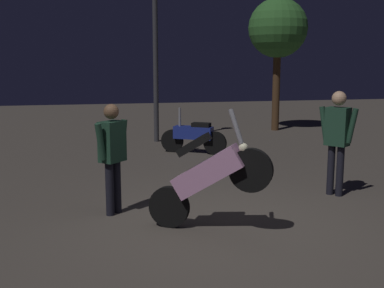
# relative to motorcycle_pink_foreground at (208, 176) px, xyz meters

# --- Properties ---
(ground_plane) EXTENTS (40.00, 40.00, 0.00)m
(ground_plane) POSITION_rel_motorcycle_pink_foreground_xyz_m (0.14, 0.12, -0.74)
(ground_plane) COLOR #4C443D
(motorcycle_pink_foreground) EXTENTS (1.48, 0.93, 1.63)m
(motorcycle_pink_foreground) POSITION_rel_motorcycle_pink_foreground_xyz_m (0.00, 0.00, 0.00)
(motorcycle_pink_foreground) COLOR black
(motorcycle_pink_foreground) RESTS_ON ground_plane
(motorcycle_blue_parked_left) EXTENTS (1.47, 0.94, 1.11)m
(motorcycle_blue_parked_left) POSITION_rel_motorcycle_pink_foreground_xyz_m (1.01, 5.40, -0.31)
(motorcycle_blue_parked_left) COLOR black
(motorcycle_blue_parked_left) RESTS_ON ground_plane
(person_rider_beside) EXTENTS (0.52, 0.54, 1.62)m
(person_rider_beside) POSITION_rel_motorcycle_pink_foreground_xyz_m (-1.17, 1.02, 0.21)
(person_rider_beside) COLOR black
(person_rider_beside) RESTS_ON ground_plane
(person_bystander_far) EXTENTS (0.47, 0.59, 1.74)m
(person_bystander_far) POSITION_rel_motorcycle_pink_foreground_xyz_m (2.50, 1.24, 0.30)
(person_bystander_far) COLOR black
(person_bystander_far) RESTS_ON ground_plane
(streetlamp_near) EXTENTS (0.36, 0.36, 5.23)m
(streetlamp_near) POSITION_rel_motorcycle_pink_foreground_xyz_m (0.38, 7.35, 2.56)
(streetlamp_near) COLOR #38383D
(streetlamp_near) RESTS_ON ground_plane
(tree_left_bg) EXTENTS (1.88, 1.88, 4.21)m
(tree_left_bg) POSITION_rel_motorcycle_pink_foreground_xyz_m (4.52, 8.79, 2.48)
(tree_left_bg) COLOR #4C331E
(tree_left_bg) RESTS_ON ground_plane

